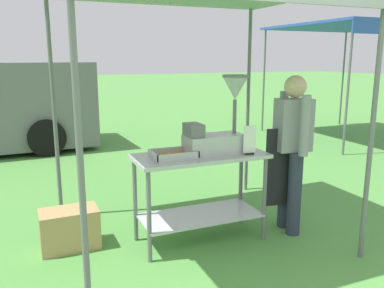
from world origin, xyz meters
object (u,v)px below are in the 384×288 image
Objects in this scene: donut_cart at (200,179)px; menu_sign at (250,142)px; neighbour_tent at (351,29)px; donut_tray at (174,156)px; supply_crate at (70,229)px; vendor at (292,146)px; donut_fryer at (219,126)px.

menu_sign is (0.43, -0.18, 0.36)m from donut_cart.
donut_cart is 0.43× the size of neighbour_tent.
donut_tray is 1.22m from supply_crate.
menu_sign reaches higher than donut_tray.
vendor is (0.51, 0.04, -0.09)m from menu_sign.
donut_cart is at bearing -145.29° from neighbour_tent.
vendor is (1.22, -0.11, 0.01)m from donut_tray.
donut_tray reaches higher than donut_cart.
donut_tray is 0.73m from menu_sign.
vendor is (0.75, -0.14, -0.23)m from donut_fryer.
donut_cart is at bearing 171.39° from vendor.
menu_sign is at bearing -17.31° from supply_crate.
menu_sign is 6.16m from neighbour_tent.
vendor is 0.54× the size of neighbour_tent.
vendor is at bearing -5.32° from donut_tray.
neighbour_tent is (6.33, 3.22, 2.19)m from supply_crate.
donut_fryer reaches higher than donut_cart.
donut_cart is 0.59m from menu_sign.
vendor is (0.94, -0.14, 0.27)m from donut_cart.
vendor reaches higher than menu_sign.
donut_tray is at bearing 167.78° from menu_sign.
donut_tray is 6.65m from neighbour_tent.
menu_sign is (0.70, -0.15, 0.10)m from donut_tray.
vendor reaches higher than donut_cart.
donut_tray is 1.22m from vendor.
donut_fryer is at bearing -144.25° from neighbour_tent.
donut_fryer is at bearing -13.26° from supply_crate.
donut_tray is at bearing 174.68° from vendor.
donut_fryer is 1.38× the size of supply_crate.
menu_sign is at bearing -37.11° from donut_fryer.
donut_tray is at bearing -20.98° from supply_crate.
donut_fryer is 0.46× the size of vendor.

